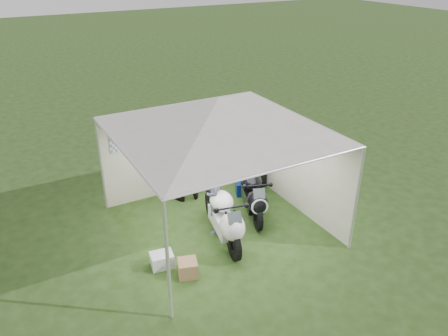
{
  "coord_description": "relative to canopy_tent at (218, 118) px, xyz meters",
  "views": [
    {
      "loc": [
        -3.87,
        -7.24,
        5.56
      ],
      "look_at": [
        0.31,
        0.35,
        1.24
      ],
      "focal_mm": 35.0,
      "sensor_mm": 36.0,
      "label": 1
    }
  ],
  "objects": [
    {
      "name": "ground",
      "position": [
        0.0,
        -0.03,
        -2.58
      ],
      "size": [
        80.0,
        80.0,
        0.0
      ],
      "primitive_type": "plane",
      "color": "#213B11",
      "rests_on": "ground"
    },
    {
      "name": "canopy_tent",
      "position": [
        0.0,
        0.0,
        0.0
      ],
      "size": [
        5.66,
        5.66,
        3.0
      ],
      "color": "silver",
      "rests_on": "ground"
    },
    {
      "name": "motorcycle_white",
      "position": [
        -0.15,
        -0.52,
        -1.97
      ],
      "size": [
        0.76,
        2.2,
        1.09
      ],
      "rotation": [
        0.0,
        0.0,
        -0.2
      ],
      "color": "black",
      "rests_on": "ground"
    },
    {
      "name": "motorcycle_black",
      "position": [
        0.92,
        0.05,
        -2.01
      ],
      "size": [
        1.0,
        1.98,
        1.02
      ],
      "rotation": [
        0.0,
        0.0,
        -0.36
      ],
      "color": "black",
      "rests_on": "ground"
    },
    {
      "name": "paddock_stand",
      "position": [
        1.25,
        0.93,
        -2.41
      ],
      "size": [
        0.52,
        0.42,
        0.34
      ],
      "primitive_type": "cube",
      "rotation": [
        0.0,
        0.0,
        -0.36
      ],
      "color": "#0F29A9",
      "rests_on": "ground"
    },
    {
      "name": "person_dark_jacket",
      "position": [
        -0.19,
        1.51,
        -1.78
      ],
      "size": [
        0.85,
        0.71,
        1.59
      ],
      "primitive_type": "imported",
      "rotation": [
        0.0,
        0.0,
        2.99
      ],
      "color": "black",
      "rests_on": "ground"
    },
    {
      "name": "person_blue_jacket",
      "position": [
        -0.13,
        -0.12,
        -1.75
      ],
      "size": [
        0.65,
        0.72,
        1.64
      ],
      "primitive_type": "imported",
      "rotation": [
        0.0,
        0.0,
        -2.13
      ],
      "color": "slate",
      "rests_on": "ground"
    },
    {
      "name": "equipment_box",
      "position": [
        1.7,
        1.2,
        -2.32
      ],
      "size": [
        0.54,
        0.44,
        0.52
      ],
      "primitive_type": "cube",
      "rotation": [
        0.0,
        0.0,
        0.06
      ],
      "color": "black",
      "rests_on": "ground"
    },
    {
      "name": "crate_0",
      "position": [
        -1.64,
        -0.7,
        -2.43
      ],
      "size": [
        0.48,
        0.4,
        0.29
      ],
      "primitive_type": "cube",
      "rotation": [
        0.0,
        0.0,
        -0.15
      ],
      "color": "#B9BEC2",
      "rests_on": "ground"
    },
    {
      "name": "crate_1",
      "position": [
        -1.31,
        -1.19,
        -2.41
      ],
      "size": [
        0.45,
        0.45,
        0.32
      ],
      "primitive_type": "cube",
      "rotation": [
        0.0,
        0.0,
        -0.3
      ],
      "color": "olive",
      "rests_on": "ground"
    }
  ]
}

